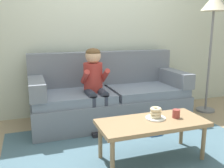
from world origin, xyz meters
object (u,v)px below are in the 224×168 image
toy_controller (155,134)px  person_child (95,81)px  coffee_table (152,125)px  donut (156,116)px  floor_lamp (214,12)px  mug (176,114)px  couch (109,97)px

toy_controller → person_child: bearing=172.4°
coffee_table → toy_controller: bearing=57.4°
person_child → donut: (0.39, -0.99, -0.21)m
coffee_table → floor_lamp: (1.62, 1.12, 1.23)m
person_child → mug: 1.22m
floor_lamp → coffee_table: bearing=-145.3°
donut → mug: bearing=-11.5°
donut → floor_lamp: floor_lamp is taller
toy_controller → couch: bearing=148.2°
person_child → toy_controller: 1.06m
donut → floor_lamp: size_ratio=0.06×
person_child → toy_controller: bearing=-39.5°
couch → coffee_table: (0.05, -1.25, 0.03)m
person_child → mug: person_child is taller
coffee_table → person_child: size_ratio=1.02×
coffee_table → person_child: person_child is taller
couch → person_child: 0.47m
person_child → donut: size_ratio=9.18×
mug → floor_lamp: size_ratio=0.05×
coffee_table → person_child: 1.12m
couch → toy_controller: size_ratio=10.00×
donut → couch: bearing=95.3°
floor_lamp → person_child: bearing=-177.5°
mug → donut: bearing=168.5°
coffee_table → person_child: bearing=107.4°
mug → couch: bearing=104.8°
person_child → toy_controller: person_child is taller
coffee_table → mug: size_ratio=12.45×
person_child → floor_lamp: floor_lamp is taller
person_child → coffee_table: bearing=-72.6°
person_child → floor_lamp: (1.94, 0.08, 0.94)m
couch → mug: couch is taller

